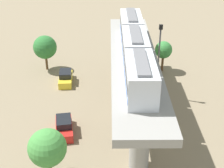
{
  "coord_description": "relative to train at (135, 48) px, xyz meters",
  "views": [
    {
      "loc": [
        -2.74,
        -32.91,
        22.11
      ],
      "look_at": [
        -2.5,
        -0.67,
        4.36
      ],
      "focal_mm": 51.51,
      "sensor_mm": 36.0,
      "label": 1
    }
  ],
  "objects": [
    {
      "name": "signal_post",
      "position": [
        3.4,
        4.65,
        -3.35
      ],
      "size": [
        0.44,
        0.28,
        9.87
      ],
      "color": "#4C4C51",
      "rests_on": "ground"
    },
    {
      "name": "train",
      "position": [
        0.0,
        0.0,
        0.0
      ],
      "size": [
        2.64,
        20.5,
        3.24
      ],
      "color": "silver",
      "rests_on": "viaduct"
    },
    {
      "name": "parked_car_red",
      "position": [
        -7.85,
        -3.27,
        -8.06
      ],
      "size": [
        2.43,
        4.43,
        1.76
      ],
      "rotation": [
        0.0,
        0.0,
        0.16
      ],
      "color": "red",
      "rests_on": "ground"
    },
    {
      "name": "parked_car_yellow",
      "position": [
        -9.07,
        8.43,
        -8.06
      ],
      "size": [
        2.04,
        4.3,
        1.76
      ],
      "rotation": [
        0.0,
        0.0,
        0.06
      ],
      "color": "yellow",
      "rests_on": "ground"
    },
    {
      "name": "tree_mid_lot",
      "position": [
        -8.32,
        -10.01,
        -5.39
      ],
      "size": [
        3.5,
        3.5,
        5.18
      ],
      "color": "brown",
      "rests_on": "ground"
    },
    {
      "name": "viaduct",
      "position": [
        0.0,
        0.67,
        -3.27
      ],
      "size": [
        5.2,
        28.85,
        7.27
      ],
      "color": "#999691",
      "rests_on": "ground"
    },
    {
      "name": "ground_plane",
      "position": [
        0.0,
        0.67,
        -8.8
      ],
      "size": [
        120.0,
        120.0,
        0.0
      ],
      "primitive_type": "plane",
      "color": "#84755B"
    },
    {
      "name": "tree_far_corner",
      "position": [
        -12.5,
        12.81,
        -5.14
      ],
      "size": [
        3.54,
        3.54,
        5.46
      ],
      "color": "brown",
      "rests_on": "ground"
    },
    {
      "name": "tree_near_viaduct",
      "position": [
        5.3,
        12.18,
        -5.39
      ],
      "size": [
        2.59,
        2.59,
        4.76
      ],
      "color": "brown",
      "rests_on": "ground"
    }
  ]
}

